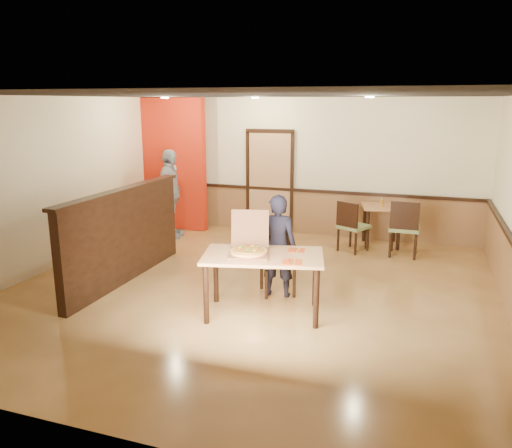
% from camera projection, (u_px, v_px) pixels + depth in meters
% --- Properties ---
extents(floor, '(7.00, 7.00, 0.00)m').
position_uv_depth(floor, '(252.00, 290.00, 7.37)').
color(floor, tan).
rests_on(floor, ground).
extents(ceiling, '(7.00, 7.00, 0.00)m').
position_uv_depth(ceiling, '(252.00, 95.00, 6.70)').
color(ceiling, black).
rests_on(ceiling, wall_back).
extents(wall_back, '(7.00, 0.00, 7.00)m').
position_uv_depth(wall_back, '(308.00, 167.00, 10.25)').
color(wall_back, '#FFF2C7').
rests_on(wall_back, floor).
extents(wall_left, '(0.00, 7.00, 7.00)m').
position_uv_depth(wall_left, '(49.00, 184.00, 8.12)').
color(wall_left, '#FFF2C7').
rests_on(wall_left, floor).
extents(wainscot_back, '(7.00, 0.04, 0.90)m').
position_uv_depth(wainscot_back, '(306.00, 212.00, 10.45)').
color(wainscot_back, brown).
rests_on(wainscot_back, floor).
extents(chair_rail_back, '(7.00, 0.06, 0.06)m').
position_uv_depth(chair_rail_back, '(307.00, 191.00, 10.32)').
color(chair_rail_back, black).
rests_on(chair_rail_back, wall_back).
extents(back_door, '(0.90, 0.06, 2.10)m').
position_uv_depth(back_door, '(270.00, 182.00, 10.55)').
color(back_door, tan).
rests_on(back_door, wall_back).
extents(booth_partition, '(0.20, 3.10, 1.44)m').
position_uv_depth(booth_partition, '(124.00, 234.00, 7.63)').
color(booth_partition, black).
rests_on(booth_partition, floor).
extents(red_accent_panel, '(1.60, 0.20, 2.78)m').
position_uv_depth(red_accent_panel, '(170.00, 164.00, 10.70)').
color(red_accent_panel, red).
rests_on(red_accent_panel, floor).
extents(spot_a, '(0.14, 0.14, 0.02)m').
position_uv_depth(spot_a, '(165.00, 98.00, 9.08)').
color(spot_a, '#FFEFB2').
rests_on(spot_a, ceiling).
extents(spot_b, '(0.14, 0.14, 0.02)m').
position_uv_depth(spot_b, '(255.00, 98.00, 9.25)').
color(spot_b, '#FFEFB2').
rests_on(spot_b, ceiling).
extents(spot_c, '(0.14, 0.14, 0.02)m').
position_uv_depth(spot_c, '(370.00, 97.00, 7.65)').
color(spot_c, '#FFEFB2').
rests_on(spot_c, ceiling).
extents(main_table, '(1.68, 1.19, 0.82)m').
position_uv_depth(main_table, '(263.00, 263.00, 6.39)').
color(main_table, tan).
rests_on(main_table, floor).
extents(diner_chair, '(0.66, 0.66, 0.98)m').
position_uv_depth(diner_chair, '(277.00, 256.00, 7.21)').
color(diner_chair, olive).
rests_on(diner_chair, floor).
extents(side_chair_left, '(0.63, 0.63, 0.95)m').
position_uv_depth(side_chair_left, '(351.00, 224.00, 9.15)').
color(side_chair_left, olive).
rests_on(side_chair_left, floor).
extents(side_chair_right, '(0.51, 0.51, 1.03)m').
position_uv_depth(side_chair_right, '(404.00, 226.00, 8.83)').
color(side_chair_right, olive).
rests_on(side_chair_right, floor).
extents(side_table, '(0.87, 0.87, 0.79)m').
position_uv_depth(side_table, '(382.00, 215.00, 9.54)').
color(side_table, tan).
rests_on(side_table, floor).
extents(diner, '(0.57, 0.41, 1.47)m').
position_uv_depth(diner, '(278.00, 246.00, 7.02)').
color(diner, black).
rests_on(diner, floor).
extents(passerby, '(0.61, 1.11, 1.80)m').
position_uv_depth(passerby, '(170.00, 194.00, 10.06)').
color(passerby, gray).
rests_on(passerby, floor).
extents(pizza_box, '(0.63, 0.69, 0.52)m').
position_uv_depth(pizza_box, '(249.00, 249.00, 6.37)').
color(pizza_box, brown).
rests_on(pizza_box, main_table).
extents(pizza, '(0.62, 0.62, 0.03)m').
position_uv_depth(pizza, '(249.00, 251.00, 6.32)').
color(pizza, '#E89954').
rests_on(pizza, pizza_box).
extents(napkin_near, '(0.27, 0.27, 0.01)m').
position_uv_depth(napkin_near, '(292.00, 262.00, 6.05)').
color(napkin_near, '#C43D0D').
rests_on(napkin_near, main_table).
extents(napkin_far, '(0.23, 0.23, 0.01)m').
position_uv_depth(napkin_far, '(296.00, 250.00, 6.53)').
color(napkin_far, '#C43D0D').
rests_on(napkin_far, main_table).
extents(condiment, '(0.06, 0.06, 0.15)m').
position_uv_depth(condiment, '(382.00, 203.00, 9.38)').
color(condiment, '#8C6219').
rests_on(condiment, side_table).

